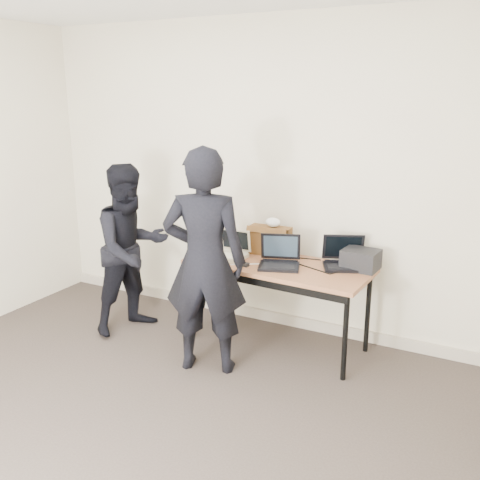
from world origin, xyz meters
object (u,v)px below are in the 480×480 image
Objects in this scene: laptop_center at (280,259)px; laptop_right at (344,260)px; person_typist at (205,262)px; equipment_box at (361,259)px; desk at (277,271)px; leather_satchel at (269,240)px; laptop_beige at (230,252)px; person_observer at (132,249)px.

laptop_center is 0.52m from laptop_right.
equipment_box is at bearing -159.89° from person_typist.
person_typist reaches higher than desk.
laptop_beige is at bearing -139.42° from leather_satchel.
laptop_center is 0.27× the size of person_observer.
person_observer is (-1.09, -0.51, -0.10)m from leather_satchel.
equipment_box is (0.14, -0.01, 0.02)m from laptop_right.
desk is 1.03× the size of person_observer.
laptop_right is (0.50, 0.20, 0.11)m from desk.
equipment_box is at bearing -5.27° from leather_satchel.
person_typist is 1.00m from person_observer.
equipment_box is 0.18× the size of person_observer.
person_typist is 1.15× the size of person_observer.
person_typist reaches higher than laptop_right.
desk is at bearing 178.17° from laptop_right.
laptop_right is (0.47, 0.23, -0.00)m from laptop_center.
laptop_right is at bearing 25.26° from desk.
person_observer reaches higher than laptop_center.
equipment_box is 0.16× the size of person_typist.
person_typist is at bearing -140.71° from equipment_box.
equipment_box is (0.81, -0.04, -0.05)m from leather_satchel.
laptop_right is 0.14m from equipment_box.
leather_satchel is (0.25, 0.24, 0.08)m from laptop_beige.
laptop_center is 1.10× the size of leather_satchel.
person_observer is at bearing -164.26° from desk.
laptop_right is at bearing -54.46° from person_observer.
person_typist is at bearing -103.30° from leather_satchel.
laptop_center reaches higher than equipment_box.
desk is 3.55× the size of laptop_right.
laptop_center is at bearing -58.66° from person_observer.
laptop_beige is at bearing 158.79° from laptop_center.
desk is 0.71m from person_typist.
equipment_box is at bearing -55.72° from person_observer.
desk is 5.60× the size of equipment_box.
laptop_beige is 0.88m from person_observer.
person_typist reaches higher than laptop_center.
desk is 0.55m from laptop_right.
equipment_box is (0.60, 0.22, 0.02)m from laptop_center.
laptop_beige is 0.77× the size of leather_satchel.
laptop_right is (0.93, 0.21, 0.01)m from laptop_beige.
person_observer reaches higher than desk.
laptop_center reaches higher than desk.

